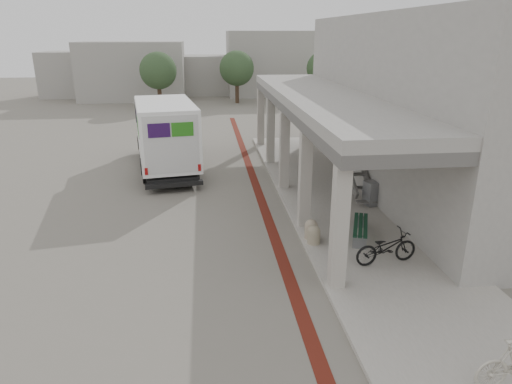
{
  "coord_description": "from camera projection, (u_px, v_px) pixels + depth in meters",
  "views": [
    {
      "loc": [
        -1.1,
        -13.54,
        6.27
      ],
      "look_at": [
        0.39,
        -0.25,
        1.6
      ],
      "focal_mm": 32.0,
      "sensor_mm": 36.0,
      "label": 1
    }
  ],
  "objects": [
    {
      "name": "transit_building",
      "position": [
        399.0,
        107.0,
        18.71
      ],
      "size": [
        7.6,
        17.0,
        7.0
      ],
      "color": "gray",
      "rests_on": "ground"
    },
    {
      "name": "tree_left",
      "position": [
        158.0,
        71.0,
        39.58
      ],
      "size": [
        3.2,
        3.2,
        4.8
      ],
      "color": "#38281C",
      "rests_on": "ground"
    },
    {
      "name": "bench",
      "position": [
        360.0,
        228.0,
        14.41
      ],
      "size": [
        1.05,
        1.97,
        0.46
      ],
      "rotation": [
        0.0,
        0.0,
        -0.35
      ],
      "color": "slate",
      "rests_on": "sidewalk"
    },
    {
      "name": "tree_right",
      "position": [
        324.0,
        69.0,
        42.11
      ],
      "size": [
        3.2,
        3.2,
        4.8
      ],
      "color": "#38281C",
      "rests_on": "ground"
    },
    {
      "name": "tree_mid",
      "position": [
        237.0,
        68.0,
        42.2
      ],
      "size": [
        3.2,
        3.2,
        4.8
      ],
      "color": "#38281C",
      "rests_on": "ground"
    },
    {
      "name": "utility_cabinet",
      "position": [
        371.0,
        193.0,
        17.14
      ],
      "size": [
        0.52,
        0.62,
        0.91
      ],
      "primitive_type": "cube",
      "rotation": [
        0.0,
        0.0,
        0.23
      ],
      "color": "gray",
      "rests_on": "sidewalk"
    },
    {
      "name": "bicycle_black",
      "position": [
        386.0,
        247.0,
        12.75
      ],
      "size": [
        1.92,
        0.93,
        0.97
      ],
      "primitive_type": "imported",
      "rotation": [
        0.0,
        0.0,
        1.73
      ],
      "color": "black",
      "rests_on": "sidewalk"
    },
    {
      "name": "bollard_near",
      "position": [
        314.0,
        234.0,
        14.02
      ],
      "size": [
        0.39,
        0.39,
        0.59
      ],
      "color": "gray",
      "rests_on": "sidewalk"
    },
    {
      "name": "sidewalk",
      "position": [
        362.0,
        229.0,
        15.29
      ],
      "size": [
        4.4,
        28.0,
        0.12
      ],
      "primitive_type": "cube",
      "color": "gray",
      "rests_on": "ground"
    },
    {
      "name": "bollard_far",
      "position": [
        311.0,
        229.0,
        14.37
      ],
      "size": [
        0.42,
        0.42,
        0.62
      ],
      "color": "gray",
      "rests_on": "sidewalk"
    },
    {
      "name": "ground",
      "position": [
        243.0,
        236.0,
        14.89
      ],
      "size": [
        120.0,
        120.0,
        0.0
      ],
      "primitive_type": "plane",
      "color": "slate",
      "rests_on": "ground"
    },
    {
      "name": "distant_backdrop",
      "position": [
        186.0,
        69.0,
        47.37
      ],
      "size": [
        28.0,
        10.0,
        6.5
      ],
      "color": "gray",
      "rests_on": "ground"
    },
    {
      "name": "fedex_truck",
      "position": [
        165.0,
        132.0,
        21.77
      ],
      "size": [
        3.56,
        8.12,
        3.35
      ],
      "rotation": [
        0.0,
        0.0,
        0.16
      ],
      "color": "black",
      "rests_on": "ground"
    },
    {
      "name": "bike_lane_stripe",
      "position": [
        266.0,
        212.0,
        16.87
      ],
      "size": [
        0.35,
        40.0,
        0.01
      ],
      "primitive_type": "cube",
      "color": "#581A11",
      "rests_on": "ground"
    }
  ]
}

